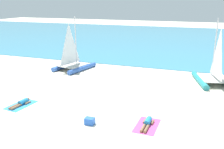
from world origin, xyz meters
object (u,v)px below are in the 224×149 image
(sunbather_left, at_px, (22,103))
(sailboat_blue, at_px, (73,62))
(towel_left, at_px, (21,105))
(sunbather_right, at_px, (147,123))
(towel_right, at_px, (147,126))
(cooler_box, at_px, (90,121))
(sailboat_teal, at_px, (214,74))

(sunbather_left, bearing_deg, sailboat_blue, 103.23)
(towel_left, xyz_separation_m, sunbather_right, (7.88, 0.10, 0.13))
(sunbather_left, distance_m, sunbather_right, 7.87)
(sailboat_blue, xyz_separation_m, towel_right, (8.88, -8.57, -0.71))
(towel_right, xyz_separation_m, cooler_box, (-2.83, -0.86, 0.17))
(sunbather_left, height_order, towel_right, sunbather_left)
(sailboat_teal, bearing_deg, sunbather_left, -158.62)
(sunbather_left, bearing_deg, towel_right, 6.27)
(sunbather_left, bearing_deg, cooler_box, -3.55)
(sunbather_left, bearing_deg, sailboat_teal, 43.83)
(towel_right, relative_size, sunbather_right, 1.22)
(towel_right, xyz_separation_m, sunbather_right, (0.00, 0.07, 0.13))
(sailboat_teal, xyz_separation_m, towel_right, (-3.31, -8.55, -0.73))
(sailboat_blue, xyz_separation_m, sunbather_left, (1.01, -8.54, -0.59))
(sunbather_right, relative_size, cooler_box, 3.12)
(towel_right, bearing_deg, cooler_box, -163.11)
(sunbather_left, distance_m, towel_right, 7.87)
(cooler_box, bearing_deg, towel_left, 170.70)
(sailboat_teal, bearing_deg, sunbather_right, -127.23)
(towel_right, bearing_deg, sailboat_teal, 68.86)
(sailboat_teal, relative_size, cooler_box, 9.89)
(sailboat_blue, bearing_deg, towel_left, -70.98)
(sailboat_blue, height_order, sunbather_right, sailboat_blue)
(towel_left, height_order, towel_right, same)
(towel_left, relative_size, towel_right, 1.00)
(sailboat_teal, bearing_deg, towel_left, -158.43)
(towel_left, distance_m, sunbather_left, 0.14)
(sailboat_teal, bearing_deg, cooler_box, -139.06)
(sunbather_left, distance_m, cooler_box, 5.11)
(sunbather_left, xyz_separation_m, towel_right, (7.87, -0.03, -0.13))
(sailboat_teal, relative_size, sunbather_left, 3.15)
(sailboat_teal, height_order, sunbather_left, sailboat_teal)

